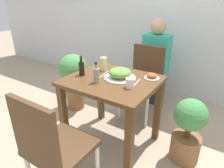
{
  "coord_description": "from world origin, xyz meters",
  "views": [
    {
      "loc": [
        0.93,
        -1.42,
        1.42
      ],
      "look_at": [
        0.0,
        0.0,
        0.67
      ],
      "focal_mm": 32.0,
      "sensor_mm": 36.0,
      "label": 1
    }
  ],
  "objects_px": {
    "chair_far": "(144,78)",
    "chair_near": "(52,145)",
    "person_figure": "(155,63)",
    "condiment_bottle": "(82,68)",
    "potted_plant_left": "(73,76)",
    "side_plate": "(152,76)",
    "potted_plant_right": "(188,129)",
    "drink_cup": "(130,83)",
    "food_plate": "(120,74)",
    "sauce_bottle": "(96,75)",
    "juice_glass": "(104,64)"
  },
  "relations": [
    {
      "from": "potted_plant_left",
      "to": "juice_glass",
      "type": "bearing_deg",
      "value": -16.46
    },
    {
      "from": "side_plate",
      "to": "chair_far",
      "type": "bearing_deg",
      "value": 120.88
    },
    {
      "from": "sauce_bottle",
      "to": "person_figure",
      "type": "xyz_separation_m",
      "value": [
        0.07,
        1.22,
        -0.22
      ]
    },
    {
      "from": "juice_glass",
      "to": "potted_plant_right",
      "type": "distance_m",
      "value": 1.01
    },
    {
      "from": "person_figure",
      "to": "chair_far",
      "type": "bearing_deg",
      "value": -88.61
    },
    {
      "from": "chair_near",
      "to": "food_plate",
      "type": "distance_m",
      "value": 0.85
    },
    {
      "from": "drink_cup",
      "to": "person_figure",
      "type": "xyz_separation_m",
      "value": [
        -0.23,
        1.16,
        -0.18
      ]
    },
    {
      "from": "chair_far",
      "to": "chair_near",
      "type": "bearing_deg",
      "value": -90.31
    },
    {
      "from": "juice_glass",
      "to": "potted_plant_left",
      "type": "bearing_deg",
      "value": 163.54
    },
    {
      "from": "chair_near",
      "to": "potted_plant_right",
      "type": "bearing_deg",
      "value": -126.96
    },
    {
      "from": "potted_plant_left",
      "to": "sauce_bottle",
      "type": "bearing_deg",
      "value": -32.48
    },
    {
      "from": "drink_cup",
      "to": "potted_plant_right",
      "type": "distance_m",
      "value": 0.69
    },
    {
      "from": "chair_near",
      "to": "drink_cup",
      "type": "relative_size",
      "value": 10.57
    },
    {
      "from": "condiment_bottle",
      "to": "potted_plant_left",
      "type": "relative_size",
      "value": 0.25
    },
    {
      "from": "food_plate",
      "to": "condiment_bottle",
      "type": "height_order",
      "value": "condiment_bottle"
    },
    {
      "from": "food_plate",
      "to": "potted_plant_right",
      "type": "height_order",
      "value": "food_plate"
    },
    {
      "from": "person_figure",
      "to": "sauce_bottle",
      "type": "bearing_deg",
      "value": -93.33
    },
    {
      "from": "chair_near",
      "to": "side_plate",
      "type": "xyz_separation_m",
      "value": [
        0.3,
        0.96,
        0.25
      ]
    },
    {
      "from": "potted_plant_left",
      "to": "potted_plant_right",
      "type": "distance_m",
      "value": 1.53
    },
    {
      "from": "chair_far",
      "to": "potted_plant_right",
      "type": "xyz_separation_m",
      "value": [
        0.69,
        -0.52,
        -0.16
      ]
    },
    {
      "from": "drink_cup",
      "to": "potted_plant_left",
      "type": "xyz_separation_m",
      "value": [
        -1.04,
        0.41,
        -0.29
      ]
    },
    {
      "from": "sauce_bottle",
      "to": "potted_plant_left",
      "type": "relative_size",
      "value": 0.25
    },
    {
      "from": "drink_cup",
      "to": "potted_plant_right",
      "type": "relative_size",
      "value": 0.13
    },
    {
      "from": "chair_near",
      "to": "person_figure",
      "type": "relative_size",
      "value": 0.75
    },
    {
      "from": "juice_glass",
      "to": "sauce_bottle",
      "type": "xyz_separation_m",
      "value": [
        0.13,
        -0.29,
        0.01
      ]
    },
    {
      "from": "drink_cup",
      "to": "potted_plant_left",
      "type": "relative_size",
      "value": 0.11
    },
    {
      "from": "potted_plant_right",
      "to": "chair_near",
      "type": "bearing_deg",
      "value": -126.96
    },
    {
      "from": "side_plate",
      "to": "condiment_bottle",
      "type": "distance_m",
      "value": 0.67
    },
    {
      "from": "drink_cup",
      "to": "potted_plant_right",
      "type": "xyz_separation_m",
      "value": [
        0.47,
        0.25,
        -0.43
      ]
    },
    {
      "from": "side_plate",
      "to": "potted_plant_right",
      "type": "distance_m",
      "value": 0.57
    },
    {
      "from": "sauce_bottle",
      "to": "condiment_bottle",
      "type": "xyz_separation_m",
      "value": [
        -0.23,
        0.07,
        0.0
      ]
    },
    {
      "from": "chair_near",
      "to": "person_figure",
      "type": "distance_m",
      "value": 1.83
    },
    {
      "from": "food_plate",
      "to": "potted_plant_left",
      "type": "distance_m",
      "value": 0.96
    },
    {
      "from": "chair_near",
      "to": "condiment_bottle",
      "type": "relative_size",
      "value": 4.58
    },
    {
      "from": "chair_far",
      "to": "potted_plant_left",
      "type": "distance_m",
      "value": 0.9
    },
    {
      "from": "food_plate",
      "to": "condiment_bottle",
      "type": "xyz_separation_m",
      "value": [
        -0.35,
        -0.13,
        0.03
      ]
    },
    {
      "from": "chair_far",
      "to": "condiment_bottle",
      "type": "xyz_separation_m",
      "value": [
        -0.31,
        -0.77,
        0.3
      ]
    },
    {
      "from": "person_figure",
      "to": "chair_near",
      "type": "bearing_deg",
      "value": -89.96
    },
    {
      "from": "side_plate",
      "to": "person_figure",
      "type": "height_order",
      "value": "person_figure"
    },
    {
      "from": "sauce_bottle",
      "to": "potted_plant_right",
      "type": "bearing_deg",
      "value": 22.4
    },
    {
      "from": "drink_cup",
      "to": "person_figure",
      "type": "height_order",
      "value": "person_figure"
    },
    {
      "from": "potted_plant_left",
      "to": "potted_plant_right",
      "type": "relative_size",
      "value": 1.2
    },
    {
      "from": "side_plate",
      "to": "potted_plant_left",
      "type": "xyz_separation_m",
      "value": [
        -1.12,
        0.13,
        -0.27
      ]
    },
    {
      "from": "side_plate",
      "to": "drink_cup",
      "type": "distance_m",
      "value": 0.3
    },
    {
      "from": "condiment_bottle",
      "to": "potted_plant_right",
      "type": "bearing_deg",
      "value": 14.05
    },
    {
      "from": "chair_near",
      "to": "person_figure",
      "type": "xyz_separation_m",
      "value": [
        -0.0,
        1.83,
        0.09
      ]
    },
    {
      "from": "drink_cup",
      "to": "juice_glass",
      "type": "xyz_separation_m",
      "value": [
        -0.43,
        0.23,
        0.03
      ]
    },
    {
      "from": "juice_glass",
      "to": "condiment_bottle",
      "type": "xyz_separation_m",
      "value": [
        -0.1,
        -0.22,
        0.01
      ]
    },
    {
      "from": "sauce_bottle",
      "to": "potted_plant_left",
      "type": "height_order",
      "value": "sauce_bottle"
    },
    {
      "from": "chair_near",
      "to": "person_figure",
      "type": "bearing_deg",
      "value": -89.96
    }
  ]
}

